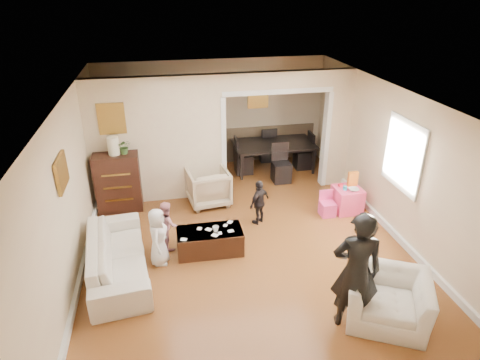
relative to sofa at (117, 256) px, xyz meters
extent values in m
plane|color=#945426|center=(2.14, 0.63, -0.32)|extent=(7.00, 7.00, 0.00)
cube|color=beige|center=(0.76, 2.43, 0.98)|extent=(2.75, 0.18, 2.60)
cube|color=beige|center=(4.61, 2.43, 0.98)|extent=(0.55, 0.18, 2.60)
cube|color=beige|center=(3.24, 2.43, 2.11)|extent=(2.22, 0.18, 0.35)
cube|color=white|center=(4.87, 0.23, 1.23)|extent=(0.03, 0.95, 1.10)
cube|color=brown|center=(-0.06, 2.33, 1.53)|extent=(0.45, 0.03, 0.55)
cube|color=brown|center=(-0.57, 0.03, 1.48)|extent=(0.03, 0.55, 0.40)
cube|color=brown|center=(3.24, 4.07, 1.38)|extent=(0.45, 0.03, 0.55)
imported|color=beige|center=(0.00, 0.00, 0.00)|extent=(1.07, 2.26, 0.64)
imported|color=#C4AE88|center=(1.70, 2.01, 0.06)|extent=(0.92, 0.94, 0.76)
imported|color=beige|center=(3.65, -1.77, 0.02)|extent=(1.36, 1.31, 0.69)
cube|color=#34150F|center=(-0.08, 2.14, 0.28)|extent=(0.87, 0.49, 1.19)
cylinder|color=beige|center=(-0.08, 2.14, 1.05)|extent=(0.22, 0.22, 0.36)
imported|color=#40662D|center=(0.12, 2.14, 1.02)|extent=(0.26, 0.22, 0.29)
cube|color=#381C12|center=(1.50, 0.29, -0.11)|extent=(1.12, 0.59, 0.42)
imported|color=white|center=(1.60, 0.24, 0.15)|extent=(0.11, 0.11, 0.10)
cube|color=#FA4177|center=(4.40, 1.15, -0.07)|extent=(0.53, 0.53, 0.50)
cube|color=yellow|center=(4.52, 1.25, 0.33)|extent=(0.20, 0.07, 0.30)
cylinder|color=teal|center=(4.30, 1.10, 0.22)|extent=(0.08, 0.08, 0.08)
cube|color=red|center=(4.28, 1.27, 0.21)|extent=(0.10, 0.08, 0.05)
imported|color=silver|center=(4.45, 1.03, 0.21)|extent=(0.21, 0.21, 0.05)
imported|color=black|center=(3.49, 3.38, 0.02)|extent=(1.96, 1.10, 0.69)
imported|color=black|center=(3.14, -1.74, 0.55)|extent=(0.72, 0.57, 1.73)
imported|color=silver|center=(0.65, 0.14, 0.18)|extent=(0.41, 0.54, 0.99)
imported|color=#C67C83|center=(0.80, 0.59, 0.12)|extent=(0.45, 0.51, 0.87)
imported|color=black|center=(2.55, 1.04, 0.13)|extent=(0.55, 0.50, 0.89)
cube|color=white|center=(1.79, 0.39, 0.10)|extent=(0.09, 0.10, 0.00)
cube|color=white|center=(1.66, 0.17, 0.10)|extent=(0.07, 0.08, 0.00)
cube|color=white|center=(1.49, 0.32, 0.10)|extent=(0.13, 0.13, 0.00)
cube|color=white|center=(1.85, 0.20, 0.10)|extent=(0.11, 0.09, 0.00)
cube|color=white|center=(1.34, 0.38, 0.10)|extent=(0.10, 0.11, 0.00)
cube|color=white|center=(1.57, 0.13, 0.10)|extent=(0.14, 0.14, 0.00)
cube|color=white|center=(1.89, 0.49, 0.10)|extent=(0.12, 0.13, 0.00)
cube|color=white|center=(1.05, 0.10, 0.10)|extent=(0.12, 0.11, 0.00)
camera|label=1|loc=(0.84, -5.64, 3.90)|focal=31.07mm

